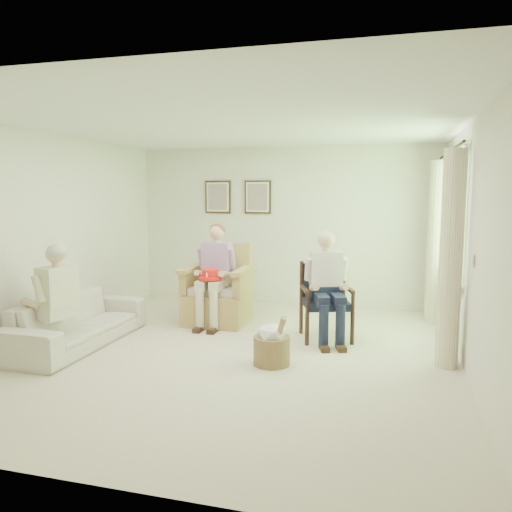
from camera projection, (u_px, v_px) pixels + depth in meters
name	position (u px, v px, depth m)	size (l,w,h in m)	color
floor	(234.00, 353.00, 5.79)	(5.50, 5.50, 0.00)	beige
back_wall	(284.00, 226.00, 8.26)	(5.00, 0.04, 2.60)	silver
front_wall	(93.00, 285.00, 2.99)	(5.00, 0.04, 2.60)	silver
left_wall	(45.00, 237.00, 6.28)	(0.04, 5.50, 2.60)	silver
right_wall	(472.00, 248.00, 4.97)	(0.04, 5.50, 2.60)	silver
ceiling	(233.00, 124.00, 5.46)	(5.00, 5.50, 0.02)	white
window	(455.00, 215.00, 6.09)	(0.13, 2.50, 1.63)	#2D6B23
curtain_left	(451.00, 260.00, 5.25)	(0.34, 0.34, 2.30)	beige
curtain_right	(436.00, 242.00, 7.12)	(0.34, 0.34, 2.30)	beige
framed_print_left	(218.00, 197.00, 8.46)	(0.45, 0.05, 0.55)	#382114
framed_print_right	(258.00, 197.00, 8.28)	(0.45, 0.05, 0.55)	#382114
wicker_armchair	(219.00, 298.00, 7.15)	(0.88, 0.87, 1.12)	tan
wood_armchair	(327.00, 298.00, 6.38)	(0.61, 0.57, 0.94)	black
sofa	(77.00, 321.00, 6.08)	(0.79, 2.02, 0.59)	beige
person_wicker	(215.00, 267.00, 6.95)	(0.40, 0.63, 1.39)	beige
person_dark	(326.00, 279.00, 6.20)	(0.40, 0.63, 1.35)	#171B34
person_sofa	(53.00, 294.00, 5.63)	(0.42, 0.63, 1.25)	beige
red_hat	(210.00, 275.00, 6.77)	(0.31, 0.31, 0.14)	red
hatbox	(272.00, 344.00, 5.38)	(0.49, 0.49, 0.58)	tan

